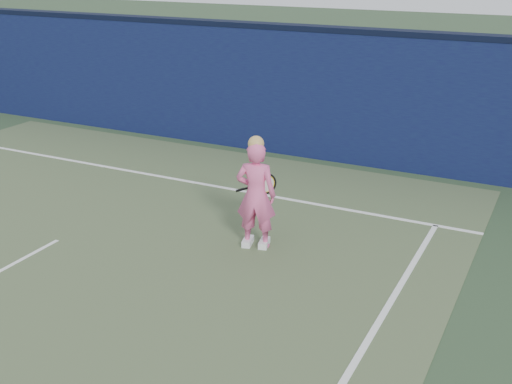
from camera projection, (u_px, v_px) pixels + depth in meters
The scene contains 5 objects.
ground at pixel (4, 270), 8.46m from camera, with size 80.00×80.00×0.00m, color #273C25.
backstop_wall at pixel (236, 87), 13.45m from camera, with size 24.00×0.40×2.50m, color #0D0F3D.
wall_cap at pixel (235, 24), 12.99m from camera, with size 24.00×0.42×0.10m, color black.
player at pixel (256, 195), 8.88m from camera, with size 0.63×0.49×1.62m.
racket at pixel (264, 184), 9.32m from camera, with size 0.55×0.33×0.32m.
Camera 1 is at (6.36, -5.26, 3.96)m, focal length 45.00 mm.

